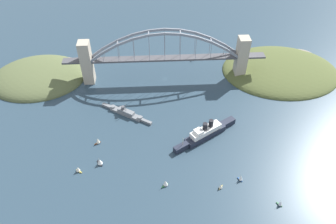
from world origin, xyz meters
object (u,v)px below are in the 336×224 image
object	(u,v)px
harbor_arch_bridge	(165,59)
small_boat_5	(78,169)
naval_cruiser	(126,113)
seaplane_taxiing_near_bridge	(193,58)
ocean_liner	(206,133)
small_boat_3	(281,203)
small_boat_6	(98,141)
small_boat_1	(166,183)
small_boat_0	(221,186)
small_boat_2	(241,178)
small_boat_4	(100,162)

from	to	relation	value
harbor_arch_bridge	small_boat_5	distance (m)	187.02
naval_cruiser	seaplane_taxiing_near_bridge	distance (m)	153.46
ocean_liner	small_boat_3	size ratio (longest dim) A/B	11.09
small_boat_3	harbor_arch_bridge	bearing A→B (deg)	-64.59
small_boat_5	harbor_arch_bridge	bearing A→B (deg)	-121.65
small_boat_5	small_boat_6	size ratio (longest dim) A/B	0.88
ocean_liner	small_boat_1	bearing A→B (deg)	52.65
ocean_liner	small_boat_0	distance (m)	70.80
harbor_arch_bridge	small_boat_3	bearing A→B (deg)	115.41
seaplane_taxiing_near_bridge	small_boat_3	distance (m)	260.34
small_boat_0	small_boat_5	distance (m)	145.73
small_boat_1	small_boat_6	bearing A→B (deg)	-39.74
harbor_arch_bridge	small_boat_2	xyz separation A→B (m)	(-67.75, 177.27, -29.33)
ocean_liner	small_boat_4	world-z (taller)	ocean_liner
small_boat_3	small_boat_5	xyz separation A→B (m)	(195.46, -50.21, 0.28)
small_boat_3	small_boat_0	bearing A→B (deg)	-22.76
naval_cruiser	small_boat_4	distance (m)	80.36
small_boat_1	small_boat_5	xyz separation A→B (m)	(89.00, -21.96, -0.15)
small_boat_2	seaplane_taxiing_near_bridge	bearing A→B (deg)	-84.16
naval_cruiser	ocean_liner	bearing A→B (deg)	155.28
small_boat_0	small_boat_1	world-z (taller)	small_boat_1
small_boat_2	small_boat_3	world-z (taller)	small_boat_2
naval_cruiser	small_boat_1	xyz separation A→B (m)	(-43.74, 107.07, 0.87)
ocean_liner	seaplane_taxiing_near_bridge	world-z (taller)	ocean_liner
harbor_arch_bridge	ocean_liner	distance (m)	124.93
small_boat_3	small_boat_6	bearing A→B (deg)	-26.35
small_boat_4	small_boat_6	bearing A→B (deg)	-79.96
small_boat_0	small_boat_4	xyz separation A→B (m)	(121.50, -36.54, 1.29)
small_boat_1	naval_cruiser	bearing A→B (deg)	-67.78
seaplane_taxiing_near_bridge	small_boat_1	distance (m)	232.52
small_boat_2	small_boat_3	distance (m)	43.12
small_boat_1	small_boat_5	distance (m)	91.67
small_boat_2	small_boat_3	xyz separation A→B (m)	(-30.81, 30.17, -0.37)
small_boat_2	small_boat_4	world-z (taller)	small_boat_4
harbor_arch_bridge	small_boat_4	xyz separation A→B (m)	(75.42, 148.87, -28.80)
harbor_arch_bridge	naval_cruiser	xyz separation A→B (m)	(51.64, 72.12, -30.14)
seaplane_taxiing_near_bridge	harbor_arch_bridge	bearing A→B (deg)	46.57
small_boat_6	small_boat_4	bearing A→B (deg)	100.04
naval_cruiser	seaplane_taxiing_near_bridge	size ratio (longest dim) A/B	5.60
small_boat_3	ocean_liner	bearing A→B (deg)	-58.22
naval_cruiser	small_boat_3	world-z (taller)	naval_cruiser
harbor_arch_bridge	ocean_liner	xyz separation A→B (m)	(-41.20, 114.86, -26.76)
harbor_arch_bridge	small_boat_1	bearing A→B (deg)	87.47
small_boat_5	small_boat_4	bearing A→B (deg)	-158.74
small_boat_1	small_boat_4	bearing A→B (deg)	-24.18
naval_cruiser	seaplane_taxiing_near_bridge	bearing A→B (deg)	-128.92
naval_cruiser	small_boat_0	size ratio (longest dim) A/B	10.33
small_boat_3	small_boat_6	world-z (taller)	small_boat_6
ocean_liner	naval_cruiser	size ratio (longest dim) A/B	1.22
small_boat_1	small_boat_4	world-z (taller)	small_boat_4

